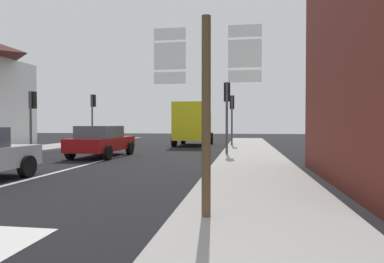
{
  "coord_description": "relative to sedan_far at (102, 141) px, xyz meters",
  "views": [
    {
      "loc": [
        5.96,
        -4.46,
        1.56
      ],
      "look_at": [
        3.73,
        9.88,
        1.24
      ],
      "focal_mm": 31.5,
      "sensor_mm": 36.0,
      "label": 1
    }
  ],
  "objects": [
    {
      "name": "ground_plane",
      "position": [
        0.73,
        -0.63,
        -0.76
      ],
      "size": [
        80.0,
        80.0,
        0.0
      ],
      "primitive_type": "plane",
      "color": "black"
    },
    {
      "name": "sidewalk_right",
      "position": [
        7.01,
        -2.63,
        -0.69
      ],
      "size": [
        2.88,
        44.0,
        0.14
      ],
      "primitive_type": "cube",
      "color": "#9E9B96",
      "rests_on": "ground"
    },
    {
      "name": "lane_centre_stripe",
      "position": [
        0.73,
        -4.63,
        -0.75
      ],
      "size": [
        0.16,
        12.0,
        0.01
      ],
      "primitive_type": "cube",
      "color": "silver",
      "rests_on": "ground"
    },
    {
      "name": "sedan_far",
      "position": [
        0.0,
        0.0,
        0.0
      ],
      "size": [
        2.04,
        4.24,
        1.47
      ],
      "color": "maroon",
      "rests_on": "ground"
    },
    {
      "name": "delivery_truck",
      "position": [
        3.02,
        9.12,
        0.89
      ],
      "size": [
        2.5,
        5.01,
        3.05
      ],
      "color": "yellow",
      "rests_on": "ground"
    },
    {
      "name": "route_sign_post",
      "position": [
        6.12,
        -9.97,
        1.15
      ],
      "size": [
        1.66,
        0.14,
        3.2
      ],
      "color": "brown",
      "rests_on": "ground"
    },
    {
      "name": "traffic_light_near_right",
      "position": [
        5.87,
        1.1,
        1.86
      ],
      "size": [
        0.3,
        0.49,
        3.54
      ],
      "color": "#47474C",
      "rests_on": "ground"
    },
    {
      "name": "traffic_light_near_left",
      "position": [
        -4.41,
        1.22,
        1.67
      ],
      "size": [
        0.3,
        0.49,
        3.28
      ],
      "color": "#47474C",
      "rests_on": "ground"
    },
    {
      "name": "traffic_light_far_left",
      "position": [
        -4.41,
        8.46,
        2.01
      ],
      "size": [
        0.3,
        0.49,
        3.74
      ],
      "color": "#47474C",
      "rests_on": "ground"
    },
    {
      "name": "traffic_light_far_right",
      "position": [
        5.87,
        7.69,
        1.81
      ],
      "size": [
        0.3,
        0.49,
        3.47
      ],
      "color": "#47474C",
      "rests_on": "ground"
    }
  ]
}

